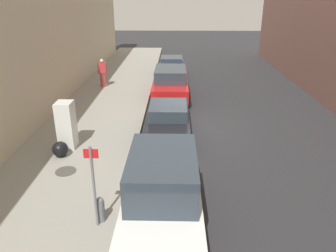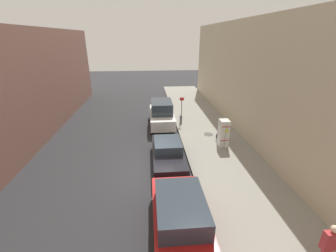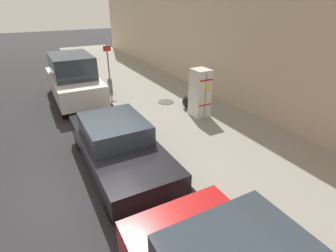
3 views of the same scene
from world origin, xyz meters
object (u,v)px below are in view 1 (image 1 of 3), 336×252
at_px(parked_sedan_dark, 168,118).
at_px(parked_van_white, 163,193).
at_px(discarded_refrigerator, 66,125).
at_px(trash_bag, 60,149).
at_px(fire_hydrant, 101,209).
at_px(parked_suv_red, 170,83).
at_px(parked_hatchback_blue, 172,66).
at_px(pedestrian_walking_far, 102,71).
at_px(street_sign_post, 94,183).

bearing_deg(parked_sedan_dark, parked_van_white, -90.00).
xyz_separation_m(discarded_refrigerator, parked_van_white, (3.88, -4.44, -0.02)).
bearing_deg(discarded_refrigerator, trash_bag, -93.84).
height_order(discarded_refrigerator, fire_hydrant, discarded_refrigerator).
relative_size(parked_suv_red, parked_hatchback_blue, 1.16).
bearing_deg(discarded_refrigerator, pedestrian_walking_far, 92.93).
xyz_separation_m(trash_bag, parked_van_white, (3.94, -3.63, 0.61)).
height_order(discarded_refrigerator, trash_bag, discarded_refrigerator).
bearing_deg(parked_hatchback_blue, trash_bag, -106.80).
bearing_deg(parked_suv_red, parked_sedan_dark, -90.00).
xyz_separation_m(discarded_refrigerator, fire_hydrant, (2.23, -4.44, -0.55)).
bearing_deg(pedestrian_walking_far, parked_sedan_dark, -21.43).
height_order(discarded_refrigerator, pedestrian_walking_far, discarded_refrigerator).
bearing_deg(discarded_refrigerator, parked_van_white, -48.84).
height_order(pedestrian_walking_far, parked_suv_red, pedestrian_walking_far).
bearing_deg(fire_hydrant, street_sign_post, -110.28).
relative_size(pedestrian_walking_far, parked_van_white, 0.38).
bearing_deg(parked_hatchback_blue, parked_suv_red, -90.00).
xyz_separation_m(discarded_refrigerator, pedestrian_walking_far, (-0.45, 8.81, 0.11)).
bearing_deg(parked_hatchback_blue, parked_sedan_dark, -90.00).
relative_size(trash_bag, parked_suv_red, 0.12).
distance_m(pedestrian_walking_far, parked_suv_red, 4.68).
relative_size(discarded_refrigerator, parked_suv_red, 0.39).
distance_m(parked_van_white, parked_suv_red, 11.49).
bearing_deg(parked_suv_red, trash_bag, -116.59).
bearing_deg(street_sign_post, parked_hatchback_blue, 84.20).
distance_m(street_sign_post, parked_hatchback_blue, 16.94).
distance_m(discarded_refrigerator, parked_sedan_dark, 4.26).
bearing_deg(street_sign_post, pedestrian_walking_far, 101.05).
distance_m(trash_bag, pedestrian_walking_far, 9.66).
height_order(discarded_refrigerator, street_sign_post, street_sign_post).
xyz_separation_m(discarded_refrigerator, street_sign_post, (2.17, -4.62, 0.37)).
height_order(discarded_refrigerator, parked_sedan_dark, discarded_refrigerator).
distance_m(trash_bag, parked_sedan_dark, 4.70).
bearing_deg(parked_sedan_dark, discarded_refrigerator, -155.94).
relative_size(pedestrian_walking_far, parked_suv_red, 0.37).
bearing_deg(parked_van_white, fire_hydrant, -179.87).
relative_size(discarded_refrigerator, parked_sedan_dark, 0.41).
relative_size(parked_van_white, parked_sedan_dark, 1.03).
bearing_deg(parked_hatchback_blue, street_sign_post, -95.80).
height_order(trash_bag, parked_sedan_dark, parked_sedan_dark).
bearing_deg(parked_van_white, trash_bag, 137.32).
xyz_separation_m(pedestrian_walking_far, parked_van_white, (4.33, -13.25, -0.13)).
height_order(street_sign_post, fire_hydrant, street_sign_post).
relative_size(discarded_refrigerator, parked_hatchback_blue, 0.45).
relative_size(street_sign_post, pedestrian_walking_far, 1.30).
distance_m(parked_sedan_dark, parked_suv_red, 5.32).
height_order(parked_van_white, parked_hatchback_blue, parked_van_white).
bearing_deg(parked_suv_red, street_sign_post, -98.34).
bearing_deg(fire_hydrant, parked_hatchback_blue, 84.36).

